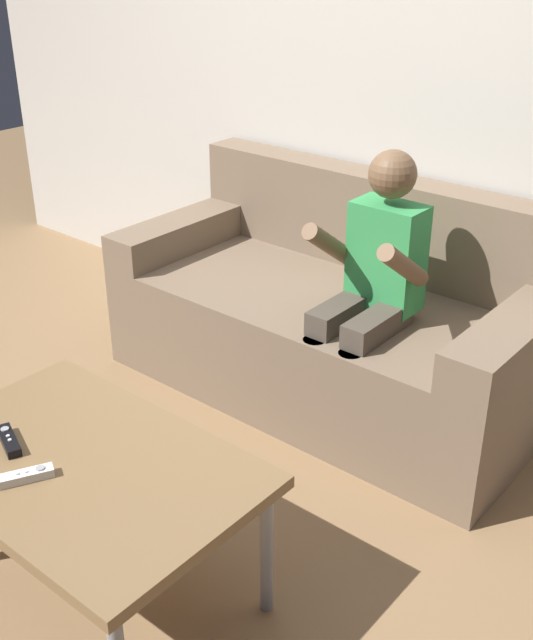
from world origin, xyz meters
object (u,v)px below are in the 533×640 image
object	(u,v)px
couch	(335,320)
person_seated_on_couch	(371,283)
coffee_table	(83,472)
game_remote_black_center	(9,440)
game_remote_white_near_edge	(25,476)

from	to	relation	value
couch	person_seated_on_couch	distance (m)	0.43
coffee_table	game_remote_black_center	xyz separation A→B (m)	(-0.20, -0.08, 0.05)
coffee_table	game_remote_black_center	bearing A→B (deg)	-159.00
couch	game_remote_black_center	bearing A→B (deg)	-92.79
person_seated_on_couch	coffee_table	distance (m)	1.17
person_seated_on_couch	game_remote_white_near_edge	distance (m)	1.31
coffee_table	person_seated_on_couch	bearing A→B (deg)	83.64
person_seated_on_couch	game_remote_white_near_edge	size ratio (longest dim) A/B	7.31
person_seated_on_couch	game_remote_white_near_edge	bearing A→B (deg)	-97.48
person_seated_on_couch	coffee_table	size ratio (longest dim) A/B	1.11
couch	game_remote_white_near_edge	size ratio (longest dim) A/B	11.93
game_remote_black_center	person_seated_on_couch	bearing A→B (deg)	74.92
couch	person_seated_on_couch	size ratio (longest dim) A/B	1.63
coffee_table	game_remote_white_near_edge	distance (m)	0.15
couch	person_seated_on_couch	xyz separation A→B (m)	(0.26, -0.18, 0.30)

